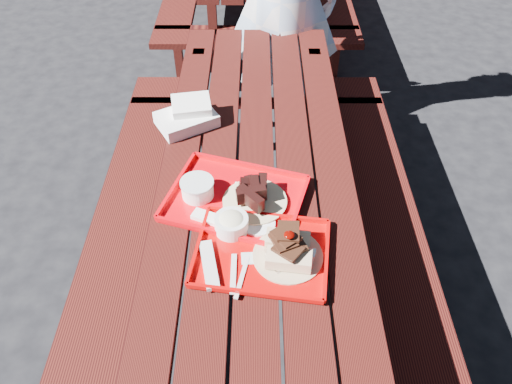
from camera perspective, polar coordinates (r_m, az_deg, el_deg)
ground at (r=2.46m, az=0.01°, el=-11.25°), size 60.00×60.00×0.00m
picnic_table_near at (r=2.02m, az=0.01°, el=-2.28°), size 1.41×2.40×0.75m
near_tray at (r=1.62m, az=0.73°, el=-5.99°), size 0.47×0.39×0.13m
far_tray at (r=1.78m, az=-2.69°, el=-0.65°), size 0.55×0.48×0.08m
white_cloth at (r=2.15m, az=-7.78°, el=8.65°), size 0.29×0.27×0.10m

